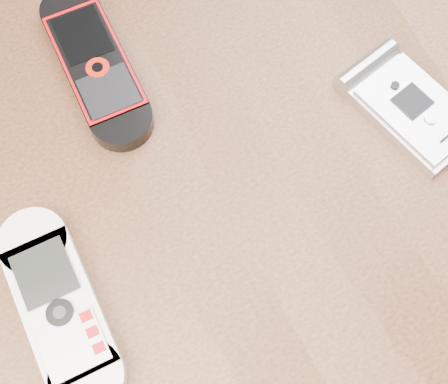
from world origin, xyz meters
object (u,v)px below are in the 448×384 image
at_px(table, 219,243).
at_px(nokia_black_red, 95,64).
at_px(motorola_razr, 413,109).
at_px(nokia_white, 60,308).

relative_size(table, nokia_black_red, 7.36).
bearing_deg(motorola_razr, nokia_white, 171.09).
height_order(table, nokia_white, nokia_white).
bearing_deg(motorola_razr, table, 165.91).
xyz_separation_m(table, motorola_razr, (0.17, -0.01, 0.11)).
distance_m(nokia_black_red, motorola_razr, 0.26).
xyz_separation_m(nokia_white, nokia_black_red, (0.10, 0.17, -0.00)).
xyz_separation_m(table, nokia_white, (-0.13, -0.02, 0.11)).
distance_m(table, motorola_razr, 0.20).
distance_m(table, nokia_white, 0.18).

